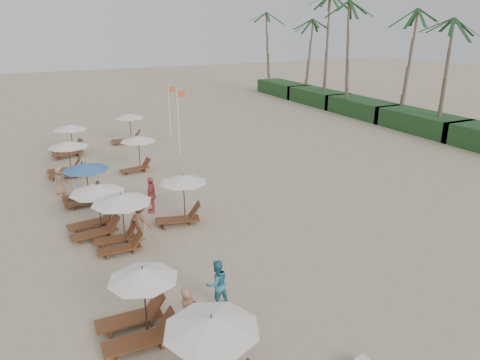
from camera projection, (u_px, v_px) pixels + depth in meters
name	position (u px, v px, depth m)	size (l,w,h in m)	color
ground	(296.00, 271.00, 16.92)	(160.00, 160.00, 0.00)	tan
shrub_hedge	(422.00, 122.00, 38.06)	(3.20, 53.00, 1.60)	#193D1C
palm_row	(427.00, 8.00, 35.73)	(7.00, 52.00, 12.30)	brown
lounger_station_1	(136.00, 307.00, 13.07)	(2.54, 2.08, 2.23)	brown
lounger_station_2	(119.00, 218.00, 18.18)	(2.51, 2.45, 2.35)	brown
lounger_station_3	(94.00, 209.00, 19.60)	(2.71, 2.41, 2.22)	brown
lounger_station_4	(83.00, 182.00, 22.89)	(2.56, 2.39, 2.12)	brown
lounger_station_5	(66.00, 158.00, 26.99)	(2.63, 2.40, 2.12)	brown
lounger_station_6	(68.00, 141.00, 31.21)	(2.70, 2.35, 2.15)	brown
inland_station_0	(181.00, 195.00, 20.58)	(2.78, 2.24, 2.22)	brown
inland_station_1	(137.00, 148.00, 27.72)	(2.56, 2.24, 2.22)	brown
inland_station_2	(127.00, 127.00, 34.28)	(2.88, 2.24, 2.22)	brown
beachgoer_near	(189.00, 316.00, 12.80)	(0.68, 0.45, 1.86)	#A7715A
beachgoer_mid_a	(217.00, 283.00, 14.60)	(0.80, 0.63, 1.65)	teal
beachgoer_mid_b	(140.00, 221.00, 19.08)	(1.11, 0.64, 1.72)	brown
beachgoer_far_a	(152.00, 195.00, 21.82)	(1.07, 0.45, 1.83)	#D25456
beachgoer_far_b	(60.00, 181.00, 24.20)	(0.75, 0.49, 1.53)	tan
flag_pole_near	(179.00, 119.00, 30.69)	(0.59, 0.08, 4.65)	silver
flag_pole_far	(170.00, 108.00, 35.54)	(0.59, 0.08, 4.27)	silver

